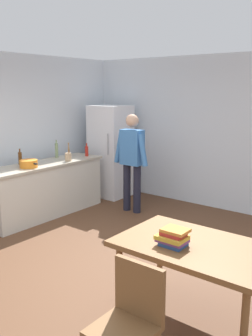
# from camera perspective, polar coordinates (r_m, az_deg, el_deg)

# --- Properties ---
(ground_plane) EXTENTS (14.00, 14.00, 0.00)m
(ground_plane) POSITION_cam_1_polar(r_m,az_deg,el_deg) (4.70, -3.66, -14.62)
(ground_plane) COLOR brown
(wall_back) EXTENTS (6.40, 0.12, 2.70)m
(wall_back) POSITION_cam_1_polar(r_m,az_deg,el_deg) (6.78, 13.37, 5.30)
(wall_back) COLOR silver
(wall_back) RESTS_ON ground_plane
(kitchen_counter) EXTENTS (0.64, 2.20, 0.90)m
(kitchen_counter) POSITION_cam_1_polar(r_m,az_deg,el_deg) (6.43, -12.34, -3.18)
(kitchen_counter) COLOR beige
(kitchen_counter) RESTS_ON ground_plane
(refrigerator) EXTENTS (0.70, 0.67, 1.80)m
(refrigerator) POSITION_cam_1_polar(r_m,az_deg,el_deg) (7.36, -2.38, 2.58)
(refrigerator) COLOR white
(refrigerator) RESTS_ON ground_plane
(person) EXTENTS (0.70, 0.22, 1.70)m
(person) POSITION_cam_1_polar(r_m,az_deg,el_deg) (6.33, 0.91, 1.77)
(person) COLOR #1E1E2D
(person) RESTS_ON ground_plane
(dining_table) EXTENTS (1.40, 0.90, 0.75)m
(dining_table) POSITION_cam_1_polar(r_m,az_deg,el_deg) (3.47, 10.66, -12.63)
(dining_table) COLOR brown
(dining_table) RESTS_ON ground_plane
(chair) EXTENTS (0.42, 0.42, 0.91)m
(chair) POSITION_cam_1_polar(r_m,az_deg,el_deg) (2.81, 0.62, -21.99)
(chair) COLOR brown
(chair) RESTS_ON ground_plane
(cooking_pot) EXTENTS (0.40, 0.28, 0.12)m
(cooking_pot) POSITION_cam_1_polar(r_m,az_deg,el_deg) (6.02, -14.76, 0.65)
(cooking_pot) COLOR orange
(cooking_pot) RESTS_ON kitchen_counter
(utensil_jar) EXTENTS (0.11, 0.11, 0.32)m
(utensil_jar) POSITION_cam_1_polar(r_m,az_deg,el_deg) (6.42, -8.88, 1.77)
(utensil_jar) COLOR tan
(utensil_jar) RESTS_ON kitchen_counter
(bottle_sauce_red) EXTENTS (0.06, 0.06, 0.24)m
(bottle_sauce_red) POSITION_cam_1_polar(r_m,az_deg,el_deg) (6.85, -6.07, 2.63)
(bottle_sauce_red) COLOR #B22319
(bottle_sauce_red) RESTS_ON kitchen_counter
(bottle_beer_brown) EXTENTS (0.06, 0.06, 0.26)m
(bottle_beer_brown) POSITION_cam_1_polar(r_m,az_deg,el_deg) (6.29, -15.99, 1.48)
(bottle_beer_brown) COLOR #5B3314
(bottle_beer_brown) RESTS_ON kitchen_counter
(bottle_vinegar_tall) EXTENTS (0.06, 0.06, 0.32)m
(bottle_vinegar_tall) POSITION_cam_1_polar(r_m,az_deg,el_deg) (6.76, -10.64, 2.71)
(bottle_vinegar_tall) COLOR gray
(bottle_vinegar_tall) RESTS_ON kitchen_counter
(book_stack) EXTENTS (0.26, 0.21, 0.16)m
(book_stack) POSITION_cam_1_polar(r_m,az_deg,el_deg) (3.35, 7.26, -10.56)
(book_stack) COLOR #284C8E
(book_stack) RESTS_ON dining_table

